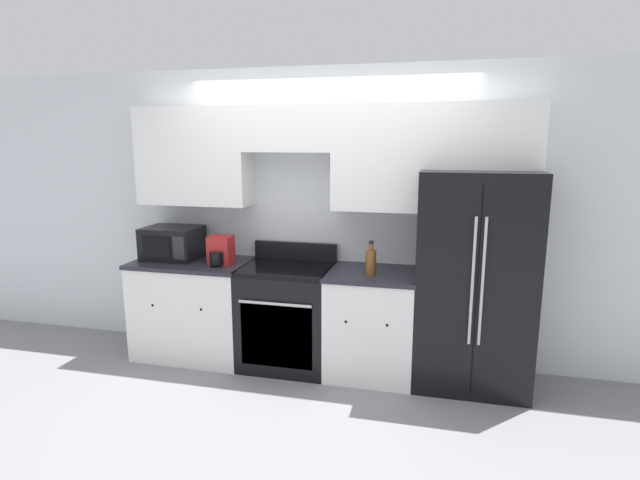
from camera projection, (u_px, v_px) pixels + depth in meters
ground_plane at (311, 383)px, 4.12m from camera, size 12.00×12.00×0.00m
wall_back at (329, 192)px, 4.37m from camera, size 8.00×0.39×2.60m
lower_cabinets_left at (194, 308)px, 4.61m from camera, size 1.05×0.64×0.90m
lower_cabinets_right at (371, 323)px, 4.23m from camera, size 0.75×0.64×0.90m
oven_range at (287, 315)px, 4.40m from camera, size 0.77×0.65×1.06m
refrigerator at (474, 280)px, 4.01m from camera, size 0.90×0.76×1.75m
microwave at (173, 243)px, 4.59m from camera, size 0.49×0.40×0.29m
bottle at (371, 261)px, 4.04m from camera, size 0.09×0.09×0.28m
coffee_maker at (220, 251)px, 4.39m from camera, size 0.20×0.24×0.25m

